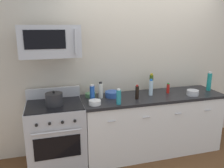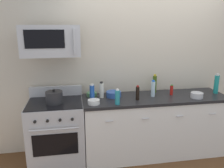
% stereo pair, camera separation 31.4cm
% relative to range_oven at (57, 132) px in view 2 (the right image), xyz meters
% --- Properties ---
extents(ground_plane, '(6.29, 6.29, 0.00)m').
position_rel_range_oven_xyz_m(ground_plane, '(1.45, -0.00, -0.47)').
color(ground_plane, brown).
extents(back_wall, '(5.24, 0.10, 2.70)m').
position_rel_range_oven_xyz_m(back_wall, '(1.45, 0.41, 0.88)').
color(back_wall, beige).
rests_on(back_wall, ground_plane).
extents(counter_unit, '(2.15, 0.66, 0.92)m').
position_rel_range_oven_xyz_m(counter_unit, '(1.45, -0.00, -0.01)').
color(counter_unit, white).
rests_on(counter_unit, ground_plane).
extents(range_oven, '(0.76, 0.69, 1.07)m').
position_rel_range_oven_xyz_m(range_oven, '(0.00, 0.00, 0.00)').
color(range_oven, '#B7BABF').
rests_on(range_oven, ground_plane).
extents(microwave, '(0.74, 0.44, 0.40)m').
position_rel_range_oven_xyz_m(microwave, '(0.00, 0.04, 1.28)').
color(microwave, '#B7BABF').
extents(bottle_water_clear, '(0.06, 0.06, 0.25)m').
position_rel_range_oven_xyz_m(bottle_water_clear, '(1.42, 0.02, 0.57)').
color(bottle_water_clear, silver).
rests_on(bottle_water_clear, countertop_slab).
extents(bottle_soy_sauce_dark, '(0.05, 0.05, 0.21)m').
position_rel_range_oven_xyz_m(bottle_soy_sauce_dark, '(1.15, -0.10, 0.55)').
color(bottle_soy_sauce_dark, black).
rests_on(bottle_soy_sauce_dark, countertop_slab).
extents(bottle_sparkling_teal, '(0.07, 0.07, 0.31)m').
position_rel_range_oven_xyz_m(bottle_sparkling_teal, '(2.43, 0.00, 0.60)').
color(bottle_sparkling_teal, '#197F7A').
rests_on(bottle_sparkling_teal, countertop_slab).
extents(bottle_hot_sauce_red, '(0.05, 0.05, 0.16)m').
position_rel_range_oven_xyz_m(bottle_hot_sauce_red, '(1.72, 0.04, 0.53)').
color(bottle_hot_sauce_red, '#B21914').
rests_on(bottle_hot_sauce_red, countertop_slab).
extents(bottle_soda_blue, '(0.07, 0.07, 0.24)m').
position_rel_range_oven_xyz_m(bottle_soda_blue, '(0.51, -0.03, 0.57)').
color(bottle_soda_blue, '#1E4CA5').
rests_on(bottle_soda_blue, countertop_slab).
extents(bottle_vinegar_white, '(0.07, 0.07, 0.24)m').
position_rel_range_oven_xyz_m(bottle_vinegar_white, '(0.66, 0.09, 0.56)').
color(bottle_vinegar_white, silver).
rests_on(bottle_vinegar_white, countertop_slab).
extents(bottle_dish_soap, '(0.06, 0.06, 0.21)m').
position_rel_range_oven_xyz_m(bottle_dish_soap, '(0.83, -0.24, 0.55)').
color(bottle_dish_soap, teal).
rests_on(bottle_dish_soap, countertop_slab).
extents(bottle_olive_oil, '(0.06, 0.06, 0.29)m').
position_rel_range_oven_xyz_m(bottle_olive_oil, '(1.51, 0.20, 0.59)').
color(bottle_olive_oil, '#385114').
rests_on(bottle_olive_oil, countertop_slab).
extents(bowl_blue_mixing, '(0.22, 0.22, 0.08)m').
position_rel_range_oven_xyz_m(bowl_blue_mixing, '(0.84, 0.10, 0.49)').
color(bowl_blue_mixing, '#2D519E').
rests_on(bowl_blue_mixing, countertop_slab).
extents(bowl_white_ceramic, '(0.16, 0.16, 0.06)m').
position_rel_range_oven_xyz_m(bowl_white_ceramic, '(0.52, -0.17, 0.48)').
color(bowl_white_ceramic, white).
rests_on(bowl_white_ceramic, countertop_slab).
extents(bowl_steel_prep, '(0.18, 0.18, 0.08)m').
position_rel_range_oven_xyz_m(bowl_steel_prep, '(2.02, -0.16, 0.49)').
color(bowl_steel_prep, '#B2B5BA').
rests_on(bowl_steel_prep, countertop_slab).
extents(bowl_green_glaze, '(0.15, 0.15, 0.06)m').
position_rel_range_oven_xyz_m(bowl_green_glaze, '(0.52, 0.18, 0.48)').
color(bowl_green_glaze, '#477A4C').
rests_on(bowl_green_glaze, countertop_slab).
extents(stockpot, '(0.23, 0.23, 0.20)m').
position_rel_range_oven_xyz_m(stockpot, '(0.00, -0.05, 0.54)').
color(stockpot, '#262628').
rests_on(stockpot, range_oven).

